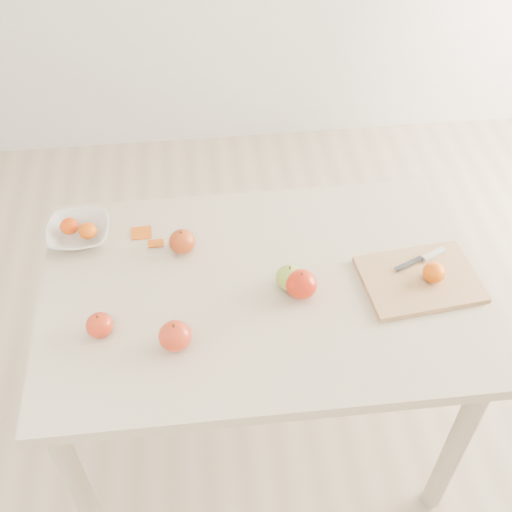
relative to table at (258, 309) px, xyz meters
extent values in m
plane|color=#C6B293|center=(0.00, 0.00, -0.65)|extent=(3.50, 3.50, 0.00)
cube|color=beige|center=(0.00, 0.00, 0.08)|extent=(1.20, 0.80, 0.04)
cylinder|color=#BCAA8E|center=(-0.54, 0.34, -0.30)|extent=(0.06, 0.06, 0.71)
cylinder|color=#BCAA8E|center=(0.54, 0.34, -0.30)|extent=(0.06, 0.06, 0.71)
cylinder|color=#BCAA8E|center=(-0.54, -0.34, -0.30)|extent=(0.06, 0.06, 0.71)
cylinder|color=#BCAA8E|center=(0.54, -0.34, -0.30)|extent=(0.06, 0.06, 0.71)
cube|color=tan|center=(0.45, -0.03, 0.11)|extent=(0.34, 0.26, 0.02)
ellipsoid|color=orange|center=(0.48, -0.04, 0.14)|extent=(0.06, 0.06, 0.05)
imported|color=silver|center=(-0.50, 0.25, 0.12)|extent=(0.18, 0.18, 0.05)
ellipsoid|color=#D74007|center=(-0.53, 0.26, 0.14)|extent=(0.05, 0.05, 0.05)
ellipsoid|color=#D74007|center=(-0.47, 0.23, 0.14)|extent=(0.05, 0.05, 0.05)
cube|color=#C4510D|center=(-0.32, 0.24, 0.10)|extent=(0.06, 0.05, 0.01)
cube|color=#D0550E|center=(-0.28, 0.20, 0.10)|extent=(0.05, 0.04, 0.01)
cube|color=silver|center=(0.51, 0.04, 0.12)|extent=(0.08, 0.05, 0.01)
cube|color=#37393E|center=(0.43, 0.02, 0.12)|extent=(0.09, 0.05, 0.00)
ellipsoid|color=#679B28|center=(0.09, -0.01, 0.13)|extent=(0.08, 0.08, 0.07)
ellipsoid|color=#A30613|center=(-0.42, -0.11, 0.13)|extent=(0.07, 0.07, 0.06)
ellipsoid|color=maroon|center=(-0.20, 0.17, 0.13)|extent=(0.08, 0.08, 0.07)
ellipsoid|color=maroon|center=(-0.23, -0.17, 0.14)|extent=(0.08, 0.08, 0.08)
ellipsoid|color=#9B0302|center=(0.11, -0.04, 0.14)|extent=(0.09, 0.09, 0.08)
camera|label=1|loc=(-0.13, -1.16, 1.44)|focal=45.00mm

